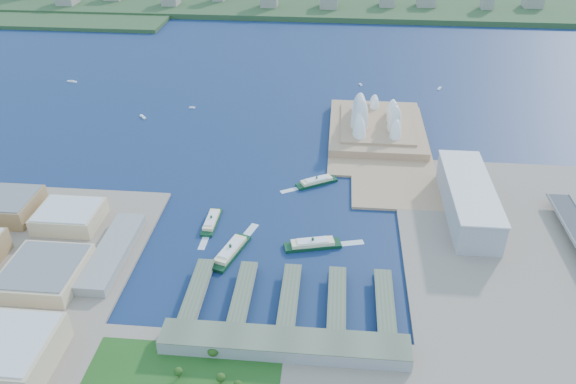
# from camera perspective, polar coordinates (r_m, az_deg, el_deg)

# --- Properties ---
(ground) EXTENTS (3000.00, 3000.00, 0.00)m
(ground) POSITION_cam_1_polar(r_m,az_deg,el_deg) (570.64, -0.56, -5.83)
(ground) COLOR #0D1A3E
(ground) RESTS_ON ground
(east_land) EXTENTS (240.00, 500.00, 3.00)m
(east_land) POSITION_cam_1_polar(r_m,az_deg,el_deg) (563.22, 24.34, -9.67)
(east_land) COLOR gray
(east_land) RESTS_ON ground
(peninsula) EXTENTS (135.00, 220.00, 3.00)m
(peninsula) POSITION_cam_1_polar(r_m,az_deg,el_deg) (791.96, 9.15, 5.42)
(peninsula) COLOR tan
(peninsula) RESTS_ON ground
(far_shore) EXTENTS (2200.00, 260.00, 12.00)m
(far_shore) POSITION_cam_1_polar(r_m,az_deg,el_deg) (1470.46, 3.46, 18.32)
(far_shore) COLOR #2D4926
(far_shore) RESTS_ON ground
(opera_house) EXTENTS (134.00, 180.00, 58.00)m
(opera_house) POSITION_cam_1_polar(r_m,az_deg,el_deg) (797.13, 9.09, 8.03)
(opera_house) COLOR white
(opera_house) RESTS_ON peninsula
(toaster_building) EXTENTS (45.00, 155.00, 35.00)m
(toaster_building) POSITION_cam_1_polar(r_m,az_deg,el_deg) (640.09, 17.83, -0.71)
(toaster_building) COLOR #96969C
(toaster_building) RESTS_ON east_land
(west_buildings) EXTENTS (200.00, 280.00, 27.00)m
(west_buildings) POSITION_cam_1_polar(r_m,az_deg,el_deg) (585.14, -26.68, -6.73)
(west_buildings) COLOR #937249
(west_buildings) RESTS_ON west_land
(ferry_wharves) EXTENTS (184.00, 90.00, 9.30)m
(ferry_wharves) POSITION_cam_1_polar(r_m,az_deg,el_deg) (509.44, 0.17, -10.64)
(ferry_wharves) COLOR #505B45
(ferry_wharves) RESTS_ON ground
(terminal_building) EXTENTS (200.00, 28.00, 12.00)m
(terminal_building) POSITION_cam_1_polar(r_m,az_deg,el_deg) (463.89, -0.39, -15.24)
(terminal_building) COLOR gray
(terminal_building) RESTS_ON south_land
(ferry_a) EXTENTS (14.36, 51.08, 9.59)m
(ferry_a) POSITION_cam_1_polar(r_m,az_deg,el_deg) (610.23, -7.79, -2.80)
(ferry_a) COLOR #0D341B
(ferry_a) RESTS_ON ground
(ferry_b) EXTENTS (50.90, 37.18, 9.70)m
(ferry_b) POSITION_cam_1_polar(r_m,az_deg,el_deg) (675.68, 2.93, 1.21)
(ferry_b) COLOR #0D341B
(ferry_b) RESTS_ON ground
(ferry_c) EXTENTS (33.69, 63.24, 11.61)m
(ferry_c) POSITION_cam_1_polar(r_m,az_deg,el_deg) (563.63, -5.86, -5.83)
(ferry_c) COLOR #0D341B
(ferry_c) RESTS_ON ground
(ferry_d) EXTENTS (59.75, 28.40, 10.95)m
(ferry_d) POSITION_cam_1_polar(r_m,az_deg,el_deg) (571.10, 2.52, -5.14)
(ferry_d) COLOR #0D341B
(ferry_d) RESTS_ON ground
(boat_a) EXTENTS (12.95, 14.36, 2.99)m
(boat_a) POSITION_cam_1_polar(r_m,az_deg,el_deg) (875.42, -14.53, 7.43)
(boat_a) COLOR white
(boat_a) RESTS_ON ground
(boat_b) EXTENTS (9.20, 3.56, 2.45)m
(boat_b) POSITION_cam_1_polar(r_m,az_deg,el_deg) (892.64, -9.72, 8.47)
(boat_b) COLOR white
(boat_b) RESTS_ON ground
(boat_c) EXTENTS (8.60, 12.87, 2.81)m
(boat_c) POSITION_cam_1_polar(r_m,az_deg,el_deg) (987.29, 15.13, 10.15)
(boat_c) COLOR white
(boat_c) RESTS_ON ground
(boat_d) EXTENTS (17.79, 6.71, 2.94)m
(boat_d) POSITION_cam_1_polar(r_m,az_deg,el_deg) (1052.21, -21.09, 10.46)
(boat_d) COLOR white
(boat_d) RESTS_ON ground
(boat_e) EXTENTS (6.22, 10.53, 2.46)m
(boat_e) POSITION_cam_1_polar(r_m,az_deg,el_deg) (978.47, 7.38, 10.78)
(boat_e) COLOR white
(boat_e) RESTS_ON ground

